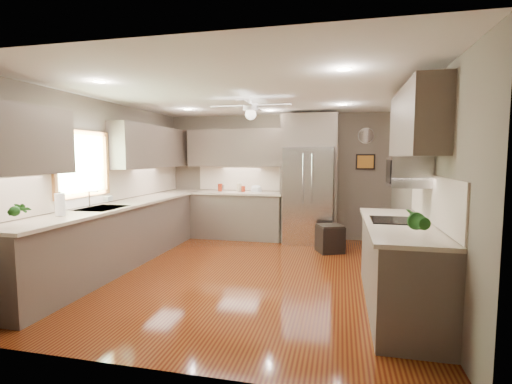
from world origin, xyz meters
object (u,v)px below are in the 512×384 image
at_px(soap_bottle, 109,198).
at_px(canister_a, 220,187).
at_px(bowl, 256,191).
at_px(microwave, 408,172).
at_px(potted_plant_left, 16,210).
at_px(stool, 330,238).
at_px(canister_c, 239,187).
at_px(canister_b, 222,188).
at_px(canister_d, 243,189).
at_px(paper_towel, 60,205).
at_px(potted_plant_right, 416,220).
at_px(refrigerator, 309,181).

bearing_deg(soap_bottle, canister_a, 67.66).
bearing_deg(bowl, microwave, -49.00).
distance_m(potted_plant_left, stool, 4.61).
bearing_deg(microwave, canister_a, 138.51).
relative_size(canister_c, microwave, 0.30).
relative_size(canister_b, stool, 0.24).
distance_m(soap_bottle, stool, 3.66).
bearing_deg(canister_b, canister_d, -3.62).
relative_size(canister_b, paper_towel, 0.44).
bearing_deg(canister_d, paper_towel, -111.15).
relative_size(canister_a, potted_plant_right, 0.45).
relative_size(canister_a, microwave, 0.28).
height_order(canister_d, potted_plant_right, potted_plant_right).
xyz_separation_m(canister_a, paper_towel, (-0.85, -3.47, 0.06)).
xyz_separation_m(potted_plant_right, stool, (-0.79, 3.13, -0.88)).
xyz_separation_m(refrigerator, microwave, (1.33, -2.71, 0.29)).
relative_size(canister_d, soap_bottle, 0.67).
xyz_separation_m(potted_plant_right, bowl, (-2.27, 3.87, -0.15)).
relative_size(canister_b, microwave, 0.23).
bearing_deg(bowl, potted_plant_left, -111.25).
height_order(canister_c, potted_plant_right, potted_plant_right).
height_order(potted_plant_right, refrigerator, refrigerator).
distance_m(canister_d, potted_plant_right, 4.65).
bearing_deg(microwave, paper_towel, -170.12).
bearing_deg(bowl, potted_plant_right, -59.56).
bearing_deg(canister_d, canister_b, 176.38).
xyz_separation_m(canister_d, soap_bottle, (-1.46, -2.34, 0.03)).
bearing_deg(canister_b, stool, -19.92).
distance_m(canister_d, potted_plant_left, 4.30).
bearing_deg(potted_plant_right, microwave, 84.51).
relative_size(canister_c, soap_bottle, 0.94).
height_order(canister_c, microwave, microwave).
height_order(canister_a, canister_d, canister_a).
bearing_deg(potted_plant_left, stool, 47.33).
bearing_deg(potted_plant_left, canister_b, 78.26).
bearing_deg(canister_c, soap_bottle, -120.20).
bearing_deg(stool, canister_b, 160.08).
distance_m(canister_c, stool, 2.15).
distance_m(microwave, stool, 2.52).
distance_m(canister_a, paper_towel, 3.57).
height_order(canister_b, potted_plant_left, potted_plant_left).
relative_size(canister_d, bowl, 0.51).
height_order(canister_d, microwave, microwave).
distance_m(canister_a, stool, 2.50).
relative_size(canister_b, canister_c, 0.78).
relative_size(potted_plant_right, microwave, 0.63).
bearing_deg(microwave, canister_c, 134.58).
distance_m(potted_plant_left, bowl, 4.37).
xyz_separation_m(canister_b, potted_plant_right, (3.00, -3.93, 0.10)).
xyz_separation_m(canister_b, potted_plant_left, (-0.86, -4.13, 0.10)).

